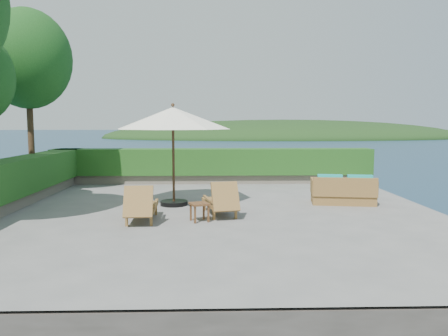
{
  "coord_description": "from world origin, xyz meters",
  "views": [
    {
      "loc": [
        -0.05,
        -11.37,
        2.38
      ],
      "look_at": [
        0.3,
        0.8,
        1.1
      ],
      "focal_mm": 35.0,
      "sensor_mm": 36.0,
      "label": 1
    }
  ],
  "objects_px": {
    "lounge_left": "(141,206)",
    "wicker_loveseat": "(343,192)",
    "patio_umbrella": "(173,119)",
    "side_table": "(199,206)",
    "lounge_right": "(221,201)"
  },
  "relations": [
    {
      "from": "lounge_left",
      "to": "wicker_loveseat",
      "type": "bearing_deg",
      "value": 19.05
    },
    {
      "from": "wicker_loveseat",
      "to": "patio_umbrella",
      "type": "bearing_deg",
      "value": -170.38
    },
    {
      "from": "lounge_left",
      "to": "side_table",
      "type": "relative_size",
      "value": 3.0
    },
    {
      "from": "side_table",
      "to": "lounge_left",
      "type": "bearing_deg",
      "value": 179.34
    },
    {
      "from": "lounge_left",
      "to": "wicker_loveseat",
      "type": "xyz_separation_m",
      "value": [
        5.53,
        2.14,
        -0.04
      ]
    },
    {
      "from": "patio_umbrella",
      "to": "wicker_loveseat",
      "type": "xyz_separation_m",
      "value": [
        4.93,
        0.06,
        -2.12
      ]
    },
    {
      "from": "patio_umbrella",
      "to": "lounge_right",
      "type": "bearing_deg",
      "value": -47.87
    },
    {
      "from": "lounge_right",
      "to": "side_table",
      "type": "bearing_deg",
      "value": -141.16
    },
    {
      "from": "lounge_left",
      "to": "lounge_right",
      "type": "distance_m",
      "value": 2.02
    },
    {
      "from": "lounge_right",
      "to": "side_table",
      "type": "relative_size",
      "value": 3.13
    },
    {
      "from": "side_table",
      "to": "lounge_right",
      "type": "bearing_deg",
      "value": 50.58
    },
    {
      "from": "lounge_left",
      "to": "lounge_right",
      "type": "xyz_separation_m",
      "value": [
        1.92,
        0.62,
        -0.0
      ]
    },
    {
      "from": "patio_umbrella",
      "to": "side_table",
      "type": "height_order",
      "value": "patio_umbrella"
    },
    {
      "from": "lounge_left",
      "to": "wicker_loveseat",
      "type": "height_order",
      "value": "lounge_left"
    },
    {
      "from": "lounge_right",
      "to": "wicker_loveseat",
      "type": "xyz_separation_m",
      "value": [
        3.61,
        1.51,
        -0.04
      ]
    }
  ]
}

